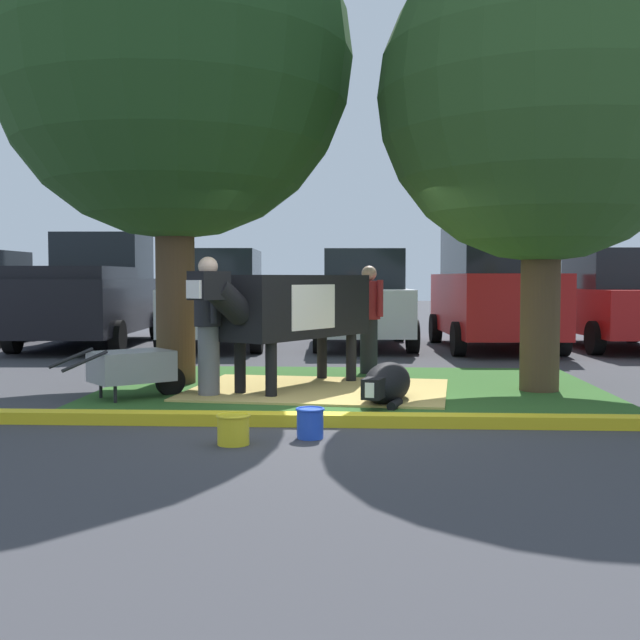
# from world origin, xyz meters

# --- Properties ---
(ground_plane) EXTENTS (80.00, 80.00, 0.00)m
(ground_plane) POSITION_xyz_m (0.00, 0.00, 0.00)
(ground_plane) COLOR #38383D
(grass_island) EXTENTS (6.42, 4.71, 0.02)m
(grass_island) POSITION_xyz_m (0.24, 1.94, 0.01)
(grass_island) COLOR #2D5B23
(grass_island) RESTS_ON ground
(curb_yellow) EXTENTS (7.62, 0.24, 0.12)m
(curb_yellow) POSITION_xyz_m (0.24, -0.56, 0.06)
(curb_yellow) COLOR yellow
(curb_yellow) RESTS_ON ground
(hay_bedding) EXTENTS (3.46, 2.76, 0.04)m
(hay_bedding) POSITION_xyz_m (-0.16, 1.68, 0.03)
(hay_bedding) COLOR tan
(hay_bedding) RESTS_ON ground
(shade_tree_left) EXTENTS (4.79, 4.79, 6.75)m
(shade_tree_left) POSITION_xyz_m (-2.14, 2.31, 4.34)
(shade_tree_left) COLOR #4C3823
(shade_tree_left) RESTS_ON ground
(shade_tree_right) EXTENTS (4.14, 4.14, 5.78)m
(shade_tree_right) POSITION_xyz_m (2.63, 1.85, 3.69)
(shade_tree_right) COLOR #4C3823
(shade_tree_right) RESTS_ON ground
(cow_holstein) EXTENTS (2.03, 2.82, 1.52)m
(cow_holstein) POSITION_xyz_m (-0.49, 1.79, 1.07)
(cow_holstein) COLOR black
(cow_holstein) RESTS_ON ground
(calf_lying) EXTENTS (0.77, 1.33, 0.48)m
(calf_lying) POSITION_xyz_m (0.67, 0.76, 0.24)
(calf_lying) COLOR black
(calf_lying) RESTS_ON ground
(person_handler) EXTENTS (0.42, 0.38, 1.63)m
(person_handler) POSITION_xyz_m (0.48, 3.54, 0.87)
(person_handler) COLOR black
(person_handler) RESTS_ON ground
(person_visitor_near) EXTENTS (0.34, 0.47, 1.70)m
(person_visitor_near) POSITION_xyz_m (-1.46, 1.12, 0.92)
(person_visitor_near) COLOR slate
(person_visitor_near) RESTS_ON ground
(wheelbarrow) EXTENTS (1.41, 1.29, 0.63)m
(wheelbarrow) POSITION_xyz_m (-2.33, 0.97, 0.39)
(wheelbarrow) COLOR gray
(wheelbarrow) RESTS_ON ground
(bucket_yellow) EXTENTS (0.30, 0.30, 0.27)m
(bucket_yellow) POSITION_xyz_m (-0.74, -1.47, 0.14)
(bucket_yellow) COLOR yellow
(bucket_yellow) RESTS_ON ground
(bucket_blue) EXTENTS (0.27, 0.27, 0.28)m
(bucket_blue) POSITION_xyz_m (-0.08, -1.17, 0.15)
(bucket_blue) COLOR blue
(bucket_blue) RESTS_ON ground
(pickup_truck_black) EXTENTS (2.42, 5.49, 2.42)m
(pickup_truck_black) POSITION_xyz_m (-5.35, 8.25, 1.11)
(pickup_truck_black) COLOR black
(pickup_truck_black) RESTS_ON ground
(sedan_silver) EXTENTS (2.18, 4.48, 2.02)m
(sedan_silver) POSITION_xyz_m (-2.59, 8.02, 0.98)
(sedan_silver) COLOR silver
(sedan_silver) RESTS_ON ground
(hatchback_white) EXTENTS (2.18, 4.48, 2.02)m
(hatchback_white) POSITION_xyz_m (0.38, 8.24, 0.98)
(hatchback_white) COLOR silver
(hatchback_white) RESTS_ON ground
(suv_dark_grey) EXTENTS (2.29, 4.69, 2.52)m
(suv_dark_grey) POSITION_xyz_m (3.03, 7.86, 1.27)
(suv_dark_grey) COLOR red
(suv_dark_grey) RESTS_ON ground
(sedan_red) EXTENTS (2.18, 4.48, 2.02)m
(sedan_red) POSITION_xyz_m (5.56, 8.15, 0.98)
(sedan_red) COLOR red
(sedan_red) RESTS_ON ground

